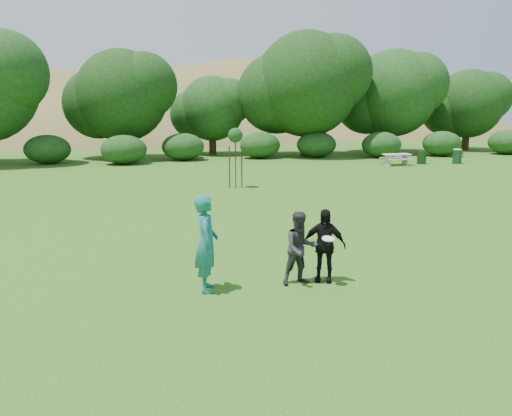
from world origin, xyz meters
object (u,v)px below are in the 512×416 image
at_px(sapling, 235,137).
at_px(picnic_table, 397,157).
at_px(player_teal, 206,243).
at_px(player_grey, 300,248).
at_px(trash_can_lidded, 457,156).
at_px(trash_can_near, 422,157).
at_px(player_black, 324,245).

distance_m(sapling, picnic_table, 14.29).
xyz_separation_m(player_teal, player_grey, (2.03, -0.08, -0.22)).
bearing_deg(picnic_table, player_grey, -123.58).
bearing_deg(trash_can_lidded, sapling, -157.96).
bearing_deg(sapling, player_teal, -103.62).
relative_size(player_teal, picnic_table, 1.13).
bearing_deg(picnic_table, trash_can_lidded, -2.02).
xyz_separation_m(player_grey, trash_can_near, (15.55, 20.62, -0.35)).
height_order(player_grey, sapling, sapling).
bearing_deg(player_grey, picnic_table, 51.32).
relative_size(trash_can_near, picnic_table, 0.50).
height_order(player_teal, trash_can_near, player_teal).
bearing_deg(sapling, player_black, -92.76).
distance_m(player_teal, trash_can_lidded, 28.44).
bearing_deg(player_black, player_teal, -151.72).
bearing_deg(player_teal, player_grey, -86.67).
bearing_deg(player_black, player_grey, -144.36).
distance_m(player_black, trash_can_near, 25.44).
distance_m(sapling, trash_can_lidded, 18.25).
bearing_deg(player_teal, trash_can_lidded, -39.34).
bearing_deg(trash_can_near, player_grey, -127.02).
height_order(picnic_table, trash_can_lidded, trash_can_lidded).
bearing_deg(trash_can_near, player_black, -126.10).
bearing_deg(player_grey, trash_can_lidded, 43.20).
bearing_deg(picnic_table, sapling, -150.53).
height_order(player_grey, player_black, player_black).
xyz_separation_m(picnic_table, trash_can_lidded, (4.49, -0.16, 0.02)).
bearing_deg(sapling, player_grey, -95.14).
relative_size(trash_can_near, sapling, 0.32).
distance_m(player_teal, player_grey, 2.04).
xyz_separation_m(player_black, picnic_table, (12.98, 20.32, -0.30)).
height_order(player_grey, picnic_table, player_grey).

